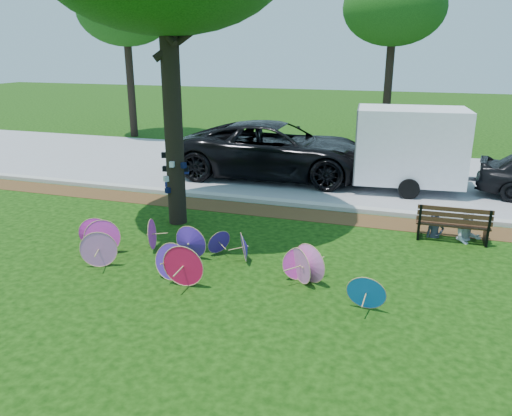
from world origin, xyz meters
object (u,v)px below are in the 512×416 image
at_px(cargo_trailer, 410,145).
at_px(park_bench, 453,222).
at_px(parasol_pile, 198,252).
at_px(black_van, 276,150).
at_px(person_right, 470,213).
at_px(person_left, 437,213).

xyz_separation_m(cargo_trailer, park_bench, (1.11, -4.02, -0.97)).
bearing_deg(parasol_pile, black_van, 94.13).
height_order(black_van, person_right, black_van).
bearing_deg(black_van, parasol_pile, -178.29).
bearing_deg(park_bench, person_left, 171.33).
bearing_deg(black_van, person_right, -129.48).
bearing_deg(person_left, cargo_trailer, 80.76).
xyz_separation_m(person_left, person_right, (0.70, -0.00, 0.08)).
relative_size(black_van, park_bench, 4.11).
bearing_deg(person_left, park_bench, -28.24).
height_order(parasol_pile, person_left, person_left).
bearing_deg(person_left, person_right, -20.11).
xyz_separation_m(black_van, person_right, (5.70, -4.31, -0.26)).
distance_m(park_bench, person_left, 0.39).
xyz_separation_m(parasol_pile, cargo_trailer, (3.69, 7.26, 1.03)).
relative_size(park_bench, person_left, 1.39).
distance_m(black_van, person_left, 6.61).
bearing_deg(black_van, person_left, -133.15).
xyz_separation_m(cargo_trailer, person_right, (1.46, -3.97, -0.74)).
height_order(parasol_pile, park_bench, park_bench).
height_order(black_van, park_bench, black_van).
relative_size(parasol_pile, person_right, 5.01).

